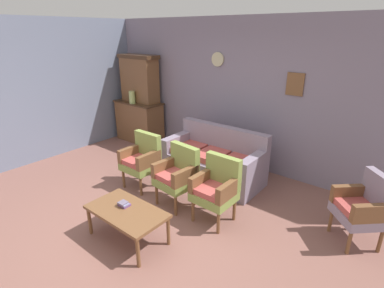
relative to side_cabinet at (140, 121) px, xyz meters
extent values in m
plane|color=#84564C|center=(2.53, -2.25, -0.47)|extent=(7.68, 7.68, 0.00)
cube|color=gray|center=(2.53, 0.38, 0.88)|extent=(6.40, 0.06, 2.70)
cube|color=brown|center=(3.43, 0.33, 1.18)|extent=(0.28, 0.02, 0.36)
cylinder|color=beige|center=(1.93, 0.33, 1.48)|extent=(0.26, 0.03, 0.26)
cube|color=slate|center=(-0.70, -2.25, 0.88)|extent=(0.06, 5.20, 2.70)
cube|color=brown|center=(0.00, 0.00, -0.02)|extent=(1.10, 0.52, 0.90)
cube|color=#462D1B|center=(0.00, 0.00, 0.45)|extent=(1.16, 0.55, 0.03)
cube|color=brown|center=(0.00, 0.08, 0.94)|extent=(0.90, 0.36, 0.95)
cube|color=#462D1B|center=(0.00, 0.08, 1.45)|extent=(0.99, 0.38, 0.08)
cylinder|color=#A9BF6E|center=(0.00, -0.17, 0.60)|extent=(0.14, 0.14, 0.27)
cube|color=gray|center=(2.49, -0.55, -0.26)|extent=(1.73, 0.82, 0.42)
cube|color=gray|center=(2.48, -0.23, 0.19)|extent=(1.72, 0.18, 0.48)
cube|color=gray|center=(3.27, -0.54, 0.07)|extent=(0.17, 0.80, 0.24)
cube|color=gray|center=(1.71, -0.56, 0.07)|extent=(0.17, 0.80, 0.24)
cube|color=#B74C47|center=(2.98, -0.58, 0.00)|extent=(0.45, 0.57, 0.10)
cube|color=#B74C47|center=(2.49, -0.59, 0.00)|extent=(0.45, 0.57, 0.10)
cube|color=#B74C47|center=(1.99, -0.59, 0.00)|extent=(0.45, 0.57, 0.10)
cube|color=#849947|center=(1.72, -1.51, -0.09)|extent=(0.52, 0.48, 0.12)
cube|color=#B74C47|center=(1.72, -1.53, 0.00)|extent=(0.45, 0.41, 0.10)
cube|color=#849947|center=(1.72, -1.31, 0.20)|extent=(0.52, 0.10, 0.46)
cube|color=brown|center=(1.94, -1.51, 0.08)|extent=(0.08, 0.48, 0.22)
cube|color=brown|center=(1.50, -1.52, 0.08)|extent=(0.08, 0.48, 0.22)
cylinder|color=brown|center=(1.93, -1.70, -0.31)|extent=(0.04, 0.04, 0.32)
cylinder|color=brown|center=(1.51, -1.71, -0.31)|extent=(0.04, 0.04, 0.32)
cylinder|color=brown|center=(1.93, -1.32, -0.31)|extent=(0.04, 0.04, 0.32)
cylinder|color=brown|center=(1.51, -1.33, -0.31)|extent=(0.04, 0.04, 0.32)
cube|color=#849947|center=(2.53, -1.55, -0.09)|extent=(0.56, 0.53, 0.12)
cube|color=#B74C47|center=(2.52, -1.57, 0.00)|extent=(0.48, 0.45, 0.10)
cube|color=#849947|center=(2.55, -1.35, 0.20)|extent=(0.53, 0.15, 0.46)
cube|color=brown|center=(2.74, -1.57, 0.08)|extent=(0.13, 0.49, 0.22)
cube|color=brown|center=(2.31, -1.53, 0.08)|extent=(0.13, 0.49, 0.22)
cylinder|color=brown|center=(2.72, -1.76, -0.31)|extent=(0.04, 0.04, 0.32)
cylinder|color=brown|center=(2.30, -1.72, -0.31)|extent=(0.04, 0.04, 0.32)
cylinder|color=brown|center=(2.75, -1.38, -0.31)|extent=(0.04, 0.04, 0.32)
cylinder|color=brown|center=(2.34, -1.34, -0.31)|extent=(0.04, 0.04, 0.32)
cube|color=#849947|center=(3.20, -1.52, -0.09)|extent=(0.52, 0.48, 0.12)
cube|color=#B74C47|center=(3.20, -1.54, 0.00)|extent=(0.45, 0.41, 0.10)
cube|color=#849947|center=(3.20, -1.32, 0.20)|extent=(0.52, 0.10, 0.46)
cube|color=brown|center=(3.42, -1.52, 0.08)|extent=(0.08, 0.48, 0.22)
cube|color=brown|center=(2.98, -1.52, 0.08)|extent=(0.08, 0.48, 0.22)
cylinder|color=brown|center=(3.41, -1.71, -0.31)|extent=(0.04, 0.04, 0.32)
cylinder|color=brown|center=(2.99, -1.71, -0.31)|extent=(0.04, 0.04, 0.32)
cylinder|color=brown|center=(3.41, -1.33, -0.31)|extent=(0.04, 0.04, 0.32)
cylinder|color=brown|center=(2.99, -1.33, -0.31)|extent=(0.04, 0.04, 0.32)
cube|color=gray|center=(4.79, -0.78, -0.09)|extent=(0.71, 0.71, 0.12)
cube|color=#B74C47|center=(4.78, -0.80, 0.00)|extent=(0.60, 0.60, 0.10)
cube|color=gray|center=(4.94, -0.65, 0.20)|extent=(0.43, 0.45, 0.46)
cube|color=brown|center=(4.94, -0.94, 0.08)|extent=(0.40, 0.39, 0.22)
cube|color=brown|center=(4.64, -0.62, 0.08)|extent=(0.40, 0.39, 0.22)
cylinder|color=brown|center=(4.80, -1.07, -0.31)|extent=(0.04, 0.04, 0.32)
cylinder|color=brown|center=(4.51, -0.76, -0.31)|extent=(0.04, 0.04, 0.32)
cylinder|color=brown|center=(5.07, -0.81, -0.31)|extent=(0.04, 0.04, 0.32)
cylinder|color=brown|center=(4.79, -0.50, -0.31)|extent=(0.04, 0.04, 0.32)
cube|color=brown|center=(2.60, -2.51, -0.07)|extent=(1.00, 0.56, 0.04)
cylinder|color=brown|center=(2.14, -2.27, -0.28)|extent=(0.04, 0.04, 0.38)
cylinder|color=brown|center=(3.06, -2.27, -0.28)|extent=(0.04, 0.04, 0.38)
cylinder|color=brown|center=(2.14, -2.75, -0.28)|extent=(0.04, 0.04, 0.38)
cylinder|color=brown|center=(3.06, -2.75, -0.28)|extent=(0.04, 0.04, 0.38)
cube|color=#734A85|center=(2.50, -2.46, -0.03)|extent=(0.14, 0.11, 0.03)
cube|color=#8283B0|center=(2.50, -2.48, -0.01)|extent=(0.14, 0.09, 0.02)
cube|color=slate|center=(2.50, -2.48, 0.00)|extent=(0.10, 0.10, 0.02)
camera|label=1|loc=(5.15, -4.38, 1.99)|focal=27.73mm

